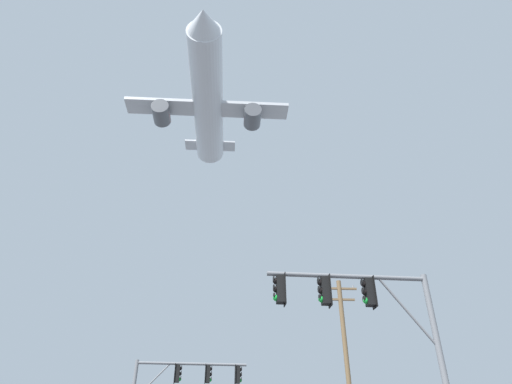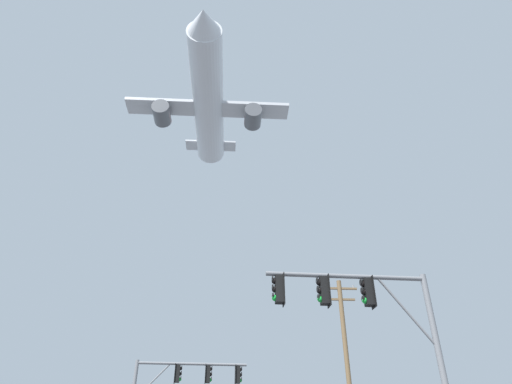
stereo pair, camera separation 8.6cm
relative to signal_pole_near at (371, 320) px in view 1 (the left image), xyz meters
The scene contains 3 objects.
signal_pole_near is the anchor object (origin of this frame).
utility_pole 12.66m from the signal_pole_near, 79.68° to the left, with size 2.20×0.28×10.97m.
airplane 41.97m from the signal_pole_near, 107.66° to the left, with size 19.38×25.08×6.88m.
Camera 1 is at (-0.20, -5.34, 1.56)m, focal length 30.43 mm.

